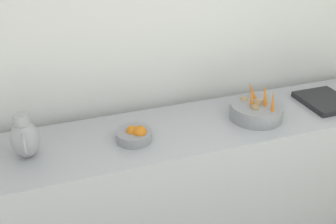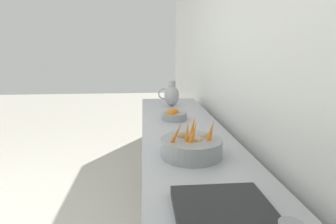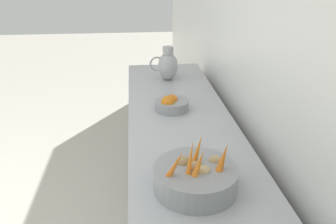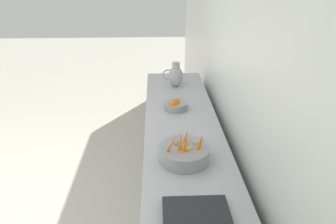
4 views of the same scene
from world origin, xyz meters
The scene contains 6 objects.
tile_wall_left centered at (-1.95, 0.42, 1.50)m, with size 0.10×8.66×3.00m, color white.
prep_counter centered at (-1.54, -0.08, 0.45)m, with size 0.60×2.88×0.90m, color #ADAFB5.
vegetable_colander centered at (-1.51, 0.27, 0.96)m, with size 0.33×0.33×0.23m.
orange_bowl centered at (-1.50, -0.52, 0.94)m, with size 0.21×0.21×0.10m.
metal_pitcher_tall centered at (-1.54, -1.11, 1.02)m, with size 0.21×0.15×0.25m.
counter_sink_basin centered at (-1.52, 0.82, 0.92)m, with size 0.34×0.30×0.04m, color #232326.
Camera 2 is at (-1.25, 1.67, 1.47)m, focal length 29.77 mm.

